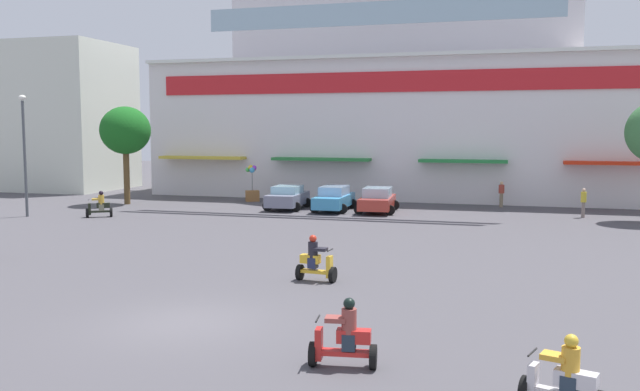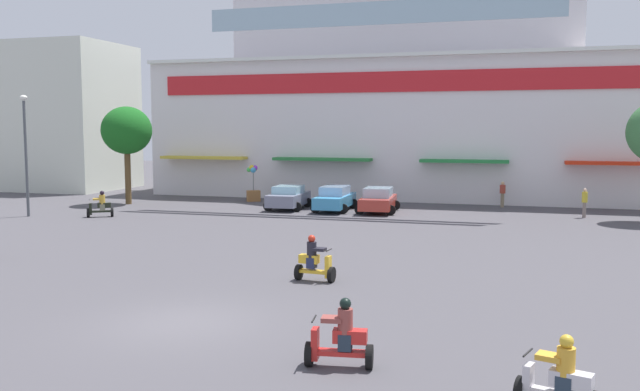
{
  "view_description": "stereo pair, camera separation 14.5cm",
  "coord_description": "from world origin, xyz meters",
  "views": [
    {
      "loc": [
        8.17,
        -15.5,
        5.05
      ],
      "look_at": [
        -0.35,
        13.9,
        1.98
      ],
      "focal_mm": 37.97,
      "sensor_mm": 36.0,
      "label": 1
    },
    {
      "loc": [
        8.31,
        -15.46,
        5.05
      ],
      "look_at": [
        -0.35,
        13.9,
        1.98
      ],
      "focal_mm": 37.97,
      "sensor_mm": 36.0,
      "label": 2
    }
  ],
  "objects": [
    {
      "name": "ground_plane",
      "position": [
        0.0,
        13.0,
        0.0
      ],
      "size": [
        128.0,
        128.0,
        0.0
      ],
      "primitive_type": "plane",
      "color": "#4B484D"
    },
    {
      "name": "colonial_building",
      "position": [
        -0.0,
        36.86,
        8.52
      ],
      "size": [
        36.66,
        18.8,
        19.4
      ],
      "color": "silver",
      "rests_on": "ground"
    },
    {
      "name": "flank_building_left",
      "position": [
        -29.83,
        32.46,
        5.93
      ],
      "size": [
        13.44,
        8.34,
        11.85
      ],
      "color": "silver",
      "rests_on": "ground"
    },
    {
      "name": "plaza_tree_0",
      "position": [
        -16.58,
        23.81,
        4.84
      ],
      "size": [
        3.27,
        3.35,
        6.46
      ],
      "color": "brown",
      "rests_on": "ground"
    },
    {
      "name": "parked_car_0",
      "position": [
        -5.43,
        24.14,
        0.75
      ],
      "size": [
        2.53,
        4.05,
        1.46
      ],
      "color": "gray",
      "rests_on": "ground"
    },
    {
      "name": "parked_car_1",
      "position": [
        -2.43,
        24.16,
        0.76
      ],
      "size": [
        2.36,
        4.53,
        1.52
      ],
      "color": "#3C93C6",
      "rests_on": "ground"
    },
    {
      "name": "parked_car_2",
      "position": [
        0.25,
        24.19,
        0.75
      ],
      "size": [
        2.6,
        4.32,
        1.49
      ],
      "color": "#B2372C",
      "rests_on": "ground"
    },
    {
      "name": "scooter_rider_0",
      "position": [
        1.92,
        5.57,
        0.65
      ],
      "size": [
        1.34,
        0.62,
        1.54
      ],
      "color": "black",
      "rests_on": "ground"
    },
    {
      "name": "scooter_rider_1",
      "position": [
        4.8,
        -2.02,
        0.62
      ],
      "size": [
        1.48,
        0.71,
        1.51
      ],
      "color": "black",
      "rests_on": "ground"
    },
    {
      "name": "scooter_rider_4",
      "position": [
        9.11,
        -3.12,
        0.59
      ],
      "size": [
        1.53,
        0.93,
        1.44
      ],
      "color": "black",
      "rests_on": "ground"
    },
    {
      "name": "scooter_rider_6",
      "position": [
        -14.46,
        17.6,
        0.61
      ],
      "size": [
        1.5,
        1.19,
        1.5
      ],
      "color": "black",
      "rests_on": "ground"
    },
    {
      "name": "pedestrian_0",
      "position": [
        7.34,
        28.94,
        0.94
      ],
      "size": [
        0.48,
        0.48,
        1.65
      ],
      "color": "#817056",
      "rests_on": "ground"
    },
    {
      "name": "pedestrian_1",
      "position": [
        11.9,
        24.99,
        0.96
      ],
      "size": [
        0.38,
        0.38,
        1.67
      ],
      "color": "slate",
      "rests_on": "ground"
    },
    {
      "name": "streetlamp_near",
      "position": [
        -18.59,
        16.65,
        4.02
      ],
      "size": [
        0.4,
        0.4,
        6.89
      ],
      "color": "#474C51",
      "rests_on": "ground"
    },
    {
      "name": "balloon_vendor_cart",
      "position": [
        -9.24,
        27.73,
        1.07
      ],
      "size": [
        1.08,
        0.98,
        2.52
      ],
      "color": "#9B6637",
      "rests_on": "ground"
    }
  ]
}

